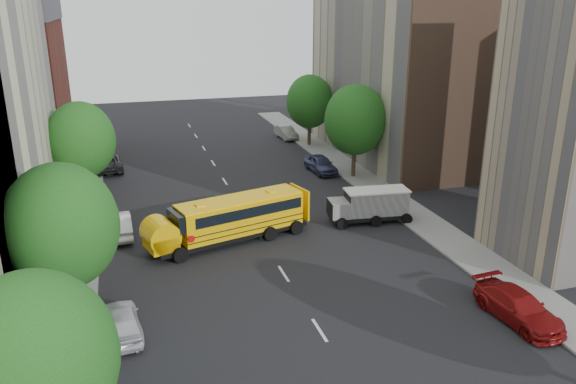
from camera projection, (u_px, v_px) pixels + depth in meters
name	position (u px, v px, depth m)	size (l,w,h in m)	color
ground	(274.00, 259.00, 33.44)	(120.00, 120.00, 0.00)	black
sidewalk_left	(75.00, 248.00, 34.83)	(3.00, 80.00, 0.12)	slate
sidewalk_right	(407.00, 210.00, 41.09)	(3.00, 80.00, 0.12)	slate
lane_markings	(239.00, 204.00, 42.51)	(0.15, 64.00, 0.01)	silver
building_left_redbrick	(6.00, 94.00, 51.87)	(10.00, 15.00, 13.00)	maroon
building_right_far	(400.00, 63.00, 53.60)	(10.00, 22.00, 18.00)	#B4A98C
building_right_sidewall	(466.00, 77.00, 43.62)	(10.10, 0.30, 18.00)	brown
street_tree_0	(35.00, 362.00, 16.26)	(4.80, 4.80, 7.41)	#38281C
street_tree_1	(61.00, 227.00, 25.24)	(5.12, 5.12, 7.90)	#38281C
street_tree_2	(81.00, 140.00, 41.61)	(4.99, 4.99, 7.71)	#38281C
street_tree_4	(355.00, 120.00, 47.51)	(5.25, 5.25, 8.10)	#38281C
street_tree_5	(310.00, 102.00, 58.52)	(4.86, 4.86, 7.51)	#38281C
school_bus	(229.00, 218.00, 35.43)	(10.41, 4.91, 2.87)	black
safari_truck	(370.00, 205.00, 38.81)	(5.61, 2.53, 2.33)	black
parked_car_0	(122.00, 321.00, 25.63)	(1.64, 4.08, 1.39)	silver
parked_car_1	(118.00, 225.00, 36.62)	(1.60, 4.60, 1.52)	silver
parked_car_2	(107.00, 163.00, 50.83)	(2.46, 5.33, 1.48)	black
parked_car_3	(518.00, 307.00, 26.80)	(2.01, 4.95, 1.44)	maroon
parked_car_4	(321.00, 164.00, 50.34)	(1.80, 4.49, 1.53)	#36385F
parked_car_5	(286.00, 132.00, 62.93)	(1.47, 4.20, 1.38)	gray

